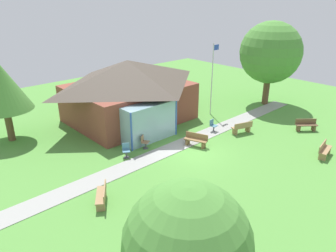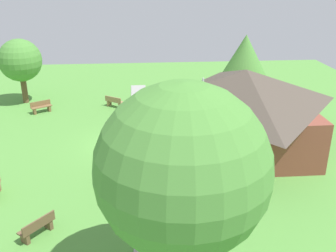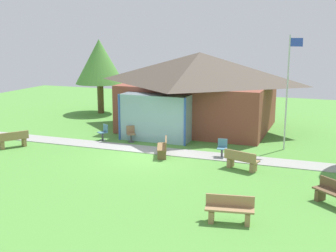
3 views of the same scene
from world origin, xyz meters
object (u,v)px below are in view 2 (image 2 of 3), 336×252
Objects in this scene: patio_chair_lawn_spare at (145,164)px; tree_behind_pavilion_left at (245,55)px; flagpole at (201,135)px; bench_front_left at (41,107)px; bench_rear_near_path at (130,143)px; pavilion at (241,106)px; bench_mid_right at (113,177)px; tree_lawn_corner at (20,61)px; bench_mid_left at (114,102)px; bench_lawn_far_right at (37,227)px; patio_chair_porch_left at (160,125)px; tree_east_hedge at (182,170)px; patio_chair_west at (156,117)px.

tree_behind_pavilion_left is at bearing -42.82° from patio_chair_lawn_spare.
flagpole is 3.74× the size of bench_front_left.
patio_chair_lawn_spare is 0.16× the size of tree_behind_pavilion_left.
bench_front_left is at bearing 112.74° from bench_rear_near_path.
bench_rear_near_path is at bearing 102.02° from bench_front_left.
pavilion reaches higher than bench_mid_right.
flagpole reaches higher than bench_rear_near_path.
patio_chair_lawn_spare reaches higher than bench_rear_near_path.
tree_lawn_corner is at bearing -121.24° from pavilion.
patio_chair_lawn_spare is at bearing -43.50° from bench_mid_left.
bench_lawn_far_right is (3.75, -2.78, 0.00)m from bench_mid_right.
patio_chair_lawn_spare is at bearing -136.63° from flagpole.
patio_chair_porch_left is (5.07, 3.23, 0.01)m from bench_mid_left.
tree_east_hedge is (20.23, 10.15, 1.12)m from tree_lawn_corner.
patio_chair_west is 1.00× the size of patio_chair_lawn_spare.
bench_mid_right and bench_lawn_far_right have the same top height.
bench_lawn_far_right is at bearing 70.23° from bench_front_left.
patio_chair_porch_left is 1.00× the size of patio_chair_lawn_spare.
pavilion is at bearing -16.15° from tree_behind_pavilion_left.
bench_mid_right and bench_mid_left have the same top height.
pavilion is at bearing 156.76° from tree_east_hedge.
pavilion is at bearing 137.44° from bench_mid_right.
bench_mid_right is 7.06m from patio_chair_porch_left.
bench_mid_right is 1.82× the size of patio_chair_west.
bench_mid_right is (-1.36, -4.04, -2.71)m from flagpole.
pavilion is 6.20× the size of bench_front_left.
tree_east_hedge reaches higher than patio_chair_west.
pavilion is at bearing 149.49° from flagpole.
tree_lawn_corner reaches higher than bench_mid_left.
bench_rear_near_path is at bearing -46.75° from tree_behind_pavilion_left.
bench_lawn_far_right is (2.38, -6.82, -2.71)m from flagpole.
tree_east_hedge is at bearing 26.65° from tree_lawn_corner.
bench_front_left is (-6.91, -6.59, 0.00)m from bench_rear_near_path.
bench_front_left is at bearing -154.73° from tree_east_hedge.
bench_rear_near_path is at bearing -173.46° from bench_mid_right.
patio_chair_lawn_spare is (-4.98, 4.37, 0.01)m from bench_lawn_far_right.
tree_behind_pavilion_left is (-8.04, 2.33, 1.30)m from pavilion.
tree_behind_pavilion_left is at bearing 159.26° from bench_mid_right.
tree_east_hedge is at bearing -23.24° from pavilion.
pavilion is 17.50m from tree_lawn_corner.
tree_behind_pavilion_left is at bearing 163.85° from pavilion.
flagpole is 0.80× the size of tree_east_hedge.
patio_chair_west is 0.12× the size of tree_east_hedge.
tree_lawn_corner is at bearing -158.51° from bench_mid_left.
bench_rear_near_path is 3.28m from patio_chair_porch_left.
bench_rear_near_path is at bearing 14.96° from bench_lawn_far_right.
patio_chair_porch_left is 9.59m from tree_behind_pavilion_left.
tree_behind_pavilion_left reaches higher than bench_lawn_far_right.
bench_mid_left is 1.72× the size of patio_chair_west.
bench_lawn_far_right is at bearing -63.39° from bench_mid_left.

